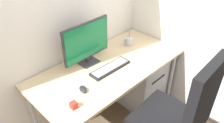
% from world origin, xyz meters
% --- Properties ---
extents(ground_plane, '(8.00, 8.00, 0.00)m').
position_xyz_m(ground_plane, '(0.00, 0.00, 0.00)').
color(ground_plane, brown).
extents(desk, '(1.58, 0.75, 0.74)m').
position_xyz_m(desk, '(0.00, 0.00, 0.68)').
color(desk, '#D1B78C').
rests_on(desk, ground_plane).
extents(office_chair, '(0.60, 0.62, 1.20)m').
position_xyz_m(office_chair, '(0.03, -0.78, 0.61)').
color(office_chair, black).
rests_on(office_chair, ground_plane).
extents(filing_cabinet, '(0.46, 0.50, 0.66)m').
position_xyz_m(filing_cabinet, '(0.47, -0.05, 0.33)').
color(filing_cabinet, '#9EA0A5').
rests_on(filing_cabinet, ground_plane).
extents(monitor, '(0.53, 0.15, 0.43)m').
position_xyz_m(monitor, '(-0.10, 0.19, 0.97)').
color(monitor, '#333338').
rests_on(monitor, desk).
extents(keyboard, '(0.43, 0.14, 0.03)m').
position_xyz_m(keyboard, '(-0.03, -0.05, 0.75)').
color(keyboard, black).
rests_on(keyboard, desk).
extents(mouse, '(0.09, 0.11, 0.04)m').
position_xyz_m(mouse, '(-0.41, -0.11, 0.76)').
color(mouse, black).
rests_on(mouse, desk).
extents(pen_holder, '(0.09, 0.09, 0.16)m').
position_xyz_m(pen_holder, '(0.44, 0.14, 0.79)').
color(pen_holder, '#B2B5BA').
rests_on(pen_holder, desk).
extents(notebook, '(0.22, 0.26, 0.01)m').
position_xyz_m(notebook, '(0.57, -0.21, 0.75)').
color(notebook, silver).
rests_on(notebook, desk).
extents(desk_clamp_accessory, '(0.05, 0.05, 0.05)m').
position_xyz_m(desk_clamp_accessory, '(-0.59, -0.21, 0.77)').
color(desk_clamp_accessory, red).
rests_on(desk_clamp_accessory, desk).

